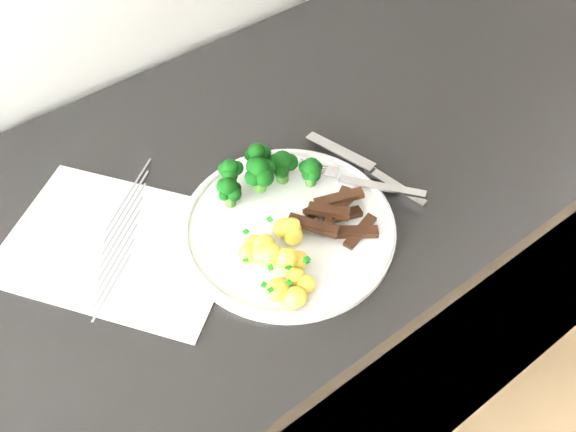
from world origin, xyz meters
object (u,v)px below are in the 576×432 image
object	(u,v)px
plate	(288,227)
counter	(281,326)
potatoes	(278,256)
broccoli	(263,170)
fork	(364,181)
knife	(379,177)
beef_strips	(336,214)
recipe_paper	(120,245)

from	to	relation	value
plate	counter	bearing A→B (deg)	60.19
potatoes	broccoli	bearing A→B (deg)	62.77
fork	knife	bearing A→B (deg)	-1.08
counter	beef_strips	xyz separation A→B (m)	(0.00, -0.12, 0.47)
plate	potatoes	distance (m)	0.06
recipe_paper	beef_strips	distance (m)	0.28
broccoli	fork	xyz separation A→B (m)	(0.11, -0.08, -0.03)
counter	fork	distance (m)	0.48
potatoes	fork	distance (m)	0.17
plate	beef_strips	xyz separation A→B (m)	(0.06, -0.03, 0.01)
recipe_paper	fork	xyz separation A→B (m)	(0.31, -0.12, 0.02)
plate	potatoes	bearing A→B (deg)	-138.03
beef_strips	knife	bearing A→B (deg)	12.48
recipe_paper	knife	world-z (taller)	knife
counter	recipe_paper	xyz separation A→B (m)	(-0.24, 0.01, 0.45)
counter	broccoli	distance (m)	0.50
plate	broccoli	world-z (taller)	broccoli
recipe_paper	potatoes	xyz separation A→B (m)	(0.14, -0.15, 0.03)
broccoli	knife	size ratio (longest dim) A/B	0.72
counter	fork	xyz separation A→B (m)	(0.07, -0.10, 0.47)
broccoli	counter	bearing A→B (deg)	29.96
fork	counter	bearing A→B (deg)	123.80
knife	broccoli	bearing A→B (deg)	150.90
broccoli	beef_strips	size ratio (longest dim) A/B	1.24
plate	knife	size ratio (longest dim) A/B	1.41
plate	fork	xyz separation A→B (m)	(0.12, -0.01, 0.01)
recipe_paper	beef_strips	world-z (taller)	beef_strips
counter	fork	world-z (taller)	fork
counter	broccoli	bearing A→B (deg)	-150.04
recipe_paper	potatoes	world-z (taller)	potatoes
plate	broccoli	bearing A→B (deg)	80.19
potatoes	fork	bearing A→B (deg)	11.63
counter	knife	bearing A→B (deg)	-46.45
counter	recipe_paper	distance (m)	0.51
fork	knife	size ratio (longest dim) A/B	0.79
recipe_paper	fork	world-z (taller)	fork
plate	beef_strips	bearing A→B (deg)	-26.90
fork	knife	world-z (taller)	fork
counter	knife	world-z (taller)	knife
broccoli	plate	bearing A→B (deg)	-99.81
plate	potatoes	size ratio (longest dim) A/B	2.38
potatoes	beef_strips	xyz separation A→B (m)	(0.10, 0.01, -0.01)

